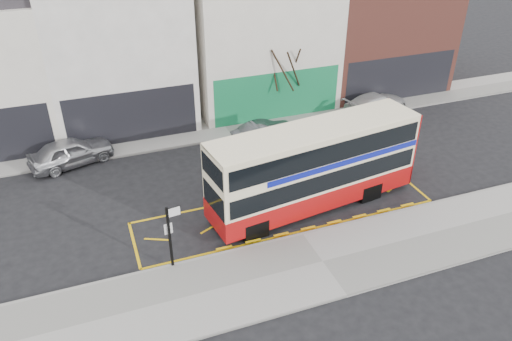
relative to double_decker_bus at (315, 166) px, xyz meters
name	(u,v)px	position (x,y,z in m)	size (l,w,h in m)	color
ground	(299,231)	(-1.49, -1.71, -2.13)	(120.00, 120.00, 0.00)	black
pavement	(322,263)	(-1.49, -4.01, -2.06)	(40.00, 4.00, 0.15)	gray
kerb	(302,235)	(-1.49, -2.08, -2.06)	(40.00, 0.15, 0.15)	gray
far_pavement	(225,127)	(-1.49, 9.29, -2.06)	(50.00, 3.00, 0.15)	gray
road_markings	(285,211)	(-1.49, -0.11, -2.13)	(14.00, 3.40, 0.01)	#ECB50C
terrace_left	(115,35)	(-6.99, 13.28, 3.19)	(8.00, 8.01, 11.80)	white
terrace_green_shop	(256,25)	(2.01, 13.28, 2.94)	(9.00, 8.01, 11.30)	white
terrace_right	(374,21)	(11.01, 13.28, 2.44)	(9.00, 8.01, 10.30)	brown
double_decker_bus	(315,166)	(0.00, 0.00, 0.00)	(10.39, 3.70, 4.06)	#FFEEC2
bus_stop_post	(171,231)	(-7.18, -2.09, -0.28)	(0.70, 0.14, 2.81)	black
car_silver	(71,152)	(-10.57, 7.99, -1.38)	(1.79, 4.44, 1.51)	#B1B1B6
car_grey	(266,133)	(0.17, 6.62, -1.47)	(1.40, 4.02, 1.32)	#44494D
car_white	(376,104)	(8.44, 8.04, -1.45)	(1.91, 4.71, 1.37)	#BDBDBD
street_tree_right	(284,56)	(2.46, 9.48, 1.96)	(2.78, 2.78, 6.00)	#2F1E15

